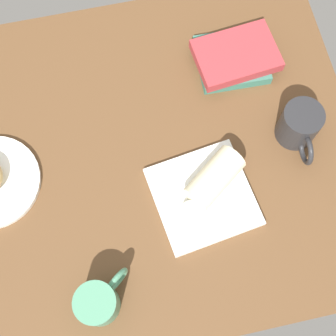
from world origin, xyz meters
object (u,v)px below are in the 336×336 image
square_plate (203,197)px  second_mug (99,302)px  sauce_cup (191,211)px  breakfast_wrap (214,178)px  book_stack (234,57)px  coffee_mug (300,126)px

square_plate → second_mug: 33.65cm
square_plate → sauce_cup: (3.71, 3.36, 2.09)cm
square_plate → sauce_cup: 5.42cm
sauce_cup → second_mug: size_ratio=0.39×
square_plate → breakfast_wrap: bearing=-137.8°
second_mug → book_stack: bearing=-129.7°
square_plate → coffee_mug: size_ratio=1.48×
sauce_cup → book_stack: 41.77cm
book_stack → second_mug: bearing=50.3°
coffee_mug → sauce_cup: bearing=25.9°
square_plate → second_mug: bearing=34.4°
coffee_mug → second_mug: 61.15cm
book_stack → coffee_mug: coffee_mug is taller
sauce_cup → book_stack: bearing=-118.1°
breakfast_wrap → coffee_mug: 24.31cm
sauce_cup → breakfast_wrap: breakfast_wrap is taller
sauce_cup → second_mug: (23.86, 15.49, 2.04)cm
breakfast_wrap → square_plate: bearing=95.4°
breakfast_wrap → sauce_cup: bearing=95.4°
sauce_cup → second_mug: second_mug is taller
breakfast_wrap → coffee_mug: coffee_mug is taller
sauce_cup → coffee_mug: (-29.52, -14.33, 2.46)cm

